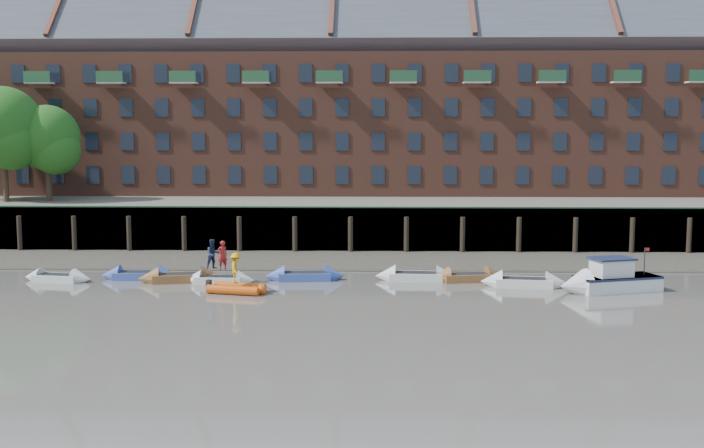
{
  "coord_description": "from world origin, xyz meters",
  "views": [
    {
      "loc": [
        3.73,
        -36.61,
        8.79
      ],
      "look_at": [
        2.38,
        12.0,
        3.2
      ],
      "focal_mm": 42.0,
      "sensor_mm": 36.0,
      "label": 1
    }
  ],
  "objects_px": {
    "rowboat_0": "(57,278)",
    "rowboat_7": "(524,282)",
    "rowboat_1": "(139,275)",
    "person_rower_a": "(222,255)",
    "rowboat_2": "(180,278)",
    "rib_tender": "(239,289)",
    "person_rib_crew": "(236,268)",
    "rowboat_3": "(219,280)",
    "rowboat_6": "(468,277)",
    "motor_launch": "(602,281)",
    "person_rower_b": "(213,254)",
    "rowboat_4": "(305,276)",
    "rowboat_5": "(416,276)"
  },
  "relations": [
    {
      "from": "rowboat_2",
      "to": "motor_launch",
      "type": "bearing_deg",
      "value": -17.34
    },
    {
      "from": "person_rower_a",
      "to": "person_rower_b",
      "type": "bearing_deg",
      "value": -54.86
    },
    {
      "from": "rowboat_1",
      "to": "rowboat_3",
      "type": "height_order",
      "value": "rowboat_1"
    },
    {
      "from": "rowboat_0",
      "to": "rowboat_7",
      "type": "height_order",
      "value": "rowboat_7"
    },
    {
      "from": "rib_tender",
      "to": "rowboat_7",
      "type": "bearing_deg",
      "value": 21.24
    },
    {
      "from": "rowboat_3",
      "to": "motor_launch",
      "type": "bearing_deg",
      "value": -1.16
    },
    {
      "from": "rowboat_3",
      "to": "motor_launch",
      "type": "height_order",
      "value": "motor_launch"
    },
    {
      "from": "rowboat_2",
      "to": "person_rower_a",
      "type": "xyz_separation_m",
      "value": [
        2.57,
        -0.42,
        1.39
      ]
    },
    {
      "from": "rowboat_3",
      "to": "rowboat_7",
      "type": "bearing_deg",
      "value": 2.14
    },
    {
      "from": "rowboat_6",
      "to": "motor_launch",
      "type": "bearing_deg",
      "value": -33.26
    },
    {
      "from": "rowboat_6",
      "to": "person_rower_a",
      "type": "height_order",
      "value": "person_rower_a"
    },
    {
      "from": "rowboat_1",
      "to": "person_rower_a",
      "type": "distance_m",
      "value": 5.51
    },
    {
      "from": "rowboat_4",
      "to": "motor_launch",
      "type": "bearing_deg",
      "value": -15.44
    },
    {
      "from": "rowboat_7",
      "to": "person_rower_b",
      "type": "height_order",
      "value": "person_rower_b"
    },
    {
      "from": "motor_launch",
      "to": "person_rib_crew",
      "type": "distance_m",
      "value": 19.9
    },
    {
      "from": "rowboat_1",
      "to": "rowboat_4",
      "type": "relative_size",
      "value": 0.94
    },
    {
      "from": "person_rower_b",
      "to": "person_rib_crew",
      "type": "distance_m",
      "value": 3.43
    },
    {
      "from": "rowboat_4",
      "to": "rib_tender",
      "type": "xyz_separation_m",
      "value": [
        -3.25,
        -3.92,
        -0.0
      ]
    },
    {
      "from": "rowboat_2",
      "to": "motor_launch",
      "type": "height_order",
      "value": "motor_launch"
    },
    {
      "from": "rowboat_0",
      "to": "rowboat_3",
      "type": "relative_size",
      "value": 1.03
    },
    {
      "from": "rowboat_0",
      "to": "rowboat_2",
      "type": "height_order",
      "value": "rowboat_2"
    },
    {
      "from": "rowboat_2",
      "to": "rowboat_6",
      "type": "relative_size",
      "value": 1.06
    },
    {
      "from": "rowboat_1",
      "to": "rowboat_5",
      "type": "bearing_deg",
      "value": -1.89
    },
    {
      "from": "rib_tender",
      "to": "person_rower_a",
      "type": "relative_size",
      "value": 1.97
    },
    {
      "from": "rowboat_0",
      "to": "person_rower_a",
      "type": "distance_m",
      "value": 9.84
    },
    {
      "from": "rowboat_0",
      "to": "rowboat_3",
      "type": "height_order",
      "value": "rowboat_0"
    },
    {
      "from": "rowboat_3",
      "to": "person_rower_b",
      "type": "relative_size",
      "value": 2.42
    },
    {
      "from": "rowboat_3",
      "to": "rowboat_7",
      "type": "height_order",
      "value": "rowboat_7"
    },
    {
      "from": "rowboat_6",
      "to": "rowboat_1",
      "type": "bearing_deg",
      "value": 169.41
    },
    {
      "from": "rowboat_0",
      "to": "rib_tender",
      "type": "distance_m",
      "value": 11.53
    },
    {
      "from": "rowboat_3",
      "to": "rowboat_6",
      "type": "height_order",
      "value": "rowboat_6"
    },
    {
      "from": "rowboat_7",
      "to": "person_rower_b",
      "type": "bearing_deg",
      "value": -175.19
    },
    {
      "from": "rowboat_7",
      "to": "rowboat_3",
      "type": "bearing_deg",
      "value": -174.51
    },
    {
      "from": "person_rower_a",
      "to": "person_rib_crew",
      "type": "bearing_deg",
      "value": 79.87
    },
    {
      "from": "rowboat_7",
      "to": "person_rower_b",
      "type": "xyz_separation_m",
      "value": [
        -17.71,
        0.76,
        1.42
      ]
    },
    {
      "from": "rib_tender",
      "to": "motor_launch",
      "type": "bearing_deg",
      "value": 15.73
    },
    {
      "from": "rowboat_1",
      "to": "rowboat_4",
      "type": "distance_m",
      "value": 9.81
    },
    {
      "from": "person_rib_crew",
      "to": "rowboat_1",
      "type": "bearing_deg",
      "value": 52.26
    },
    {
      "from": "rowboat_2",
      "to": "rowboat_4",
      "type": "bearing_deg",
      "value": -5.8
    },
    {
      "from": "rowboat_0",
      "to": "rowboat_3",
      "type": "distance_m",
      "value": 9.54
    },
    {
      "from": "rowboat_4",
      "to": "rowboat_5",
      "type": "relative_size",
      "value": 0.99
    },
    {
      "from": "rowboat_0",
      "to": "person_rib_crew",
      "type": "height_order",
      "value": "person_rib_crew"
    },
    {
      "from": "rowboat_6",
      "to": "person_rower_b",
      "type": "height_order",
      "value": "person_rower_b"
    },
    {
      "from": "rowboat_6",
      "to": "rowboat_7",
      "type": "relative_size",
      "value": 0.95
    },
    {
      "from": "rowboat_2",
      "to": "rowboat_4",
      "type": "xyz_separation_m",
      "value": [
        7.19,
        0.75,
        -0.0
      ]
    },
    {
      "from": "person_rower_a",
      "to": "person_rib_crew",
      "type": "distance_m",
      "value": 2.96
    },
    {
      "from": "motor_launch",
      "to": "person_rower_b",
      "type": "bearing_deg",
      "value": -22.65
    },
    {
      "from": "rowboat_7",
      "to": "motor_launch",
      "type": "bearing_deg",
      "value": -11.59
    },
    {
      "from": "rib_tender",
      "to": "rowboat_0",
      "type": "bearing_deg",
      "value": 177.79
    },
    {
      "from": "rowboat_2",
      "to": "rib_tender",
      "type": "relative_size",
      "value": 1.51
    }
  ]
}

